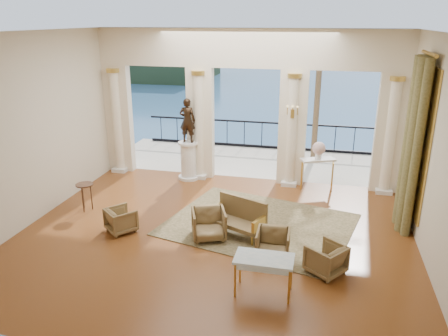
% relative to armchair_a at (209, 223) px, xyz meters
% --- Properties ---
extents(floor, '(9.00, 9.00, 0.00)m').
position_rel_armchair_a_xyz_m(floor, '(0.09, 0.11, -0.38)').
color(floor, '#55280B').
rests_on(floor, ground).
extents(room_walls, '(9.00, 9.00, 9.00)m').
position_rel_armchair_a_xyz_m(room_walls, '(0.09, -1.00, 2.50)').
color(room_walls, beige).
rests_on(room_walls, ground).
extents(arcade, '(9.00, 0.56, 4.50)m').
position_rel_armchair_a_xyz_m(arcade, '(0.09, 3.93, 2.20)').
color(arcade, '#F2E3C1').
rests_on(arcade, ground).
extents(terrace, '(10.00, 3.60, 0.10)m').
position_rel_armchair_a_xyz_m(terrace, '(0.09, 5.91, -0.43)').
color(terrace, beige).
rests_on(terrace, ground).
extents(balustrade, '(9.00, 0.06, 1.03)m').
position_rel_armchair_a_xyz_m(balustrade, '(0.09, 7.51, 0.03)').
color(balustrade, black).
rests_on(balustrade, terrace).
extents(palm_tree, '(2.00, 2.00, 4.50)m').
position_rel_armchair_a_xyz_m(palm_tree, '(2.09, 6.71, 3.71)').
color(palm_tree, '#4C3823').
rests_on(palm_tree, terrace).
extents(headland, '(22.00, 18.00, 6.00)m').
position_rel_armchair_a_xyz_m(headland, '(-29.91, 70.11, -3.38)').
color(headland, black).
rests_on(headland, sea).
extents(sea, '(160.00, 160.00, 0.00)m').
position_rel_armchair_a_xyz_m(sea, '(0.09, 60.11, -6.38)').
color(sea, '#285A7D').
rests_on(sea, ground).
extents(curtain, '(0.33, 1.40, 4.09)m').
position_rel_armchair_a_xyz_m(curtain, '(4.37, 1.61, 1.64)').
color(curtain, brown).
rests_on(curtain, ground).
extents(window_frame, '(0.04, 1.60, 3.40)m').
position_rel_armchair_a_xyz_m(window_frame, '(4.56, 1.61, 1.72)').
color(window_frame, gold).
rests_on(window_frame, room_walls).
extents(wall_sconce, '(0.30, 0.11, 0.33)m').
position_rel_armchair_a_xyz_m(wall_sconce, '(1.49, 3.62, 1.85)').
color(wall_sconce, gold).
rests_on(wall_sconce, arcade).
extents(rug, '(4.91, 4.21, 0.02)m').
position_rel_armchair_a_xyz_m(rug, '(1.02, 0.91, -0.37)').
color(rug, '#303219').
rests_on(rug, ground).
extents(armchair_a, '(0.94, 0.91, 0.76)m').
position_rel_armchair_a_xyz_m(armchair_a, '(0.00, 0.00, 0.00)').
color(armchair_a, '#3E2D19').
rests_on(armchair_a, ground).
extents(armchair_b, '(0.70, 0.66, 0.70)m').
position_rel_armchair_a_xyz_m(armchair_b, '(1.53, -0.56, -0.03)').
color(armchair_b, '#3E2D19').
rests_on(armchair_b, ground).
extents(armchair_c, '(0.87, 0.88, 0.66)m').
position_rel_armchair_a_xyz_m(armchair_c, '(2.61, -0.87, -0.05)').
color(armchair_c, '#3E2D19').
rests_on(armchair_c, ground).
extents(armchair_d, '(0.84, 0.84, 0.63)m').
position_rel_armchair_a_xyz_m(armchair_d, '(-2.09, -0.15, -0.06)').
color(armchair_d, '#3E2D19').
rests_on(armchair_d, ground).
extents(settee, '(1.41, 1.02, 0.86)m').
position_rel_armchair_a_xyz_m(settee, '(0.63, 0.36, 0.05)').
color(settee, '#3E2D19').
rests_on(settee, ground).
extents(game_table, '(1.06, 0.58, 0.72)m').
position_rel_armchair_a_xyz_m(game_table, '(1.51, -1.80, 0.27)').
color(game_table, '#A9C6D6').
rests_on(game_table, ground).
extents(pedestal, '(0.65, 0.65, 1.18)m').
position_rel_armchair_a_xyz_m(pedestal, '(-1.62, 3.61, 0.19)').
color(pedestal, silver).
rests_on(pedestal, ground).
extents(statue, '(0.49, 0.33, 1.34)m').
position_rel_armchair_a_xyz_m(statue, '(-1.62, 3.61, 1.48)').
color(statue, black).
rests_on(statue, pedestal).
extents(console_table, '(1.05, 0.75, 0.93)m').
position_rel_armchair_a_xyz_m(console_table, '(2.29, 3.62, 0.39)').
color(console_table, silver).
rests_on(console_table, ground).
extents(urn, '(0.38, 0.38, 0.50)m').
position_rel_armchair_a_xyz_m(urn, '(2.29, 3.62, 0.84)').
color(urn, white).
rests_on(urn, console_table).
extents(side_table, '(0.45, 0.45, 0.72)m').
position_rel_armchair_a_xyz_m(side_table, '(-3.51, 0.75, 0.24)').
color(side_table, black).
rests_on(side_table, ground).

